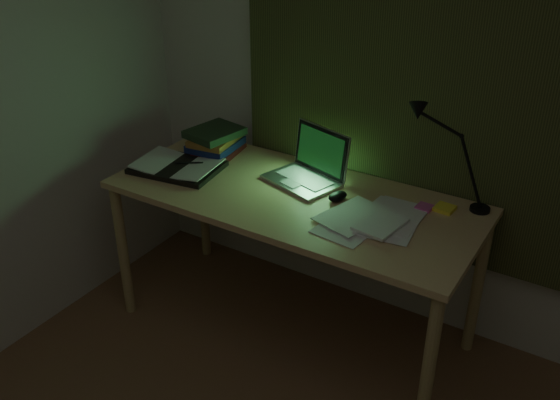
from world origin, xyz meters
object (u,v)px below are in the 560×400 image
Objects in this scene: loose_papers at (371,220)px; desk at (293,265)px; book_stack at (217,141)px; desk_lamp at (488,162)px; open_textbook at (177,166)px; laptop at (302,159)px.

desk is at bearing 174.15° from loose_papers.
desk is at bearing -18.10° from book_stack.
desk_lamp is (1.37, 0.11, 0.17)m from book_stack.
desk_lamp is at bearing 43.09° from loose_papers.
open_textbook reaches higher than loose_papers.
desk is 0.58m from loose_papers.
desk_lamp is at bearing 29.25° from laptop.
laptop reaches higher than open_textbook.
desk_lamp is (1.42, 0.38, 0.22)m from open_textbook.
open_textbook reaches higher than desk.
book_stack is 0.56× the size of desk_lamp.
laptop reaches higher than desk.
book_stack is at bearing 71.19° from open_textbook.
book_stack is 0.70× the size of loose_papers.
open_textbook is at bearing -178.21° from loose_papers.
open_textbook is at bearing -159.57° from desk_lamp.
open_textbook is (-0.64, -0.08, 0.42)m from desk.
book_stack is 1.38m from desk_lamp.
open_textbook is 0.28m from book_stack.
desk_lamp is (0.78, 0.30, 0.64)m from desk.
desk_lamp is at bearing 4.71° from book_stack.
desk_lamp reaches higher than laptop.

